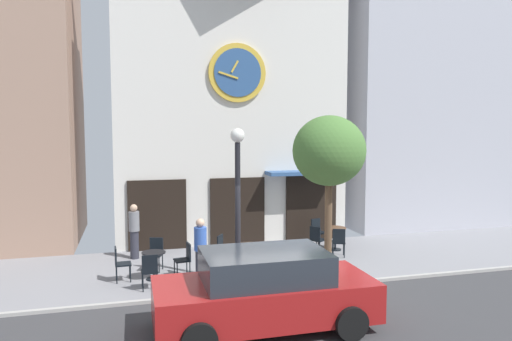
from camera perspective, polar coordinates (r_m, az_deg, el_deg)
ground_plane at (r=10.93m, az=2.91°, el=-16.11°), size 24.37×11.45×0.13m
clock_building at (r=17.18m, az=-3.32°, el=11.26°), size 8.06×3.95×11.26m
neighbor_building_right at (r=21.34m, az=19.14°, el=12.77°), size 6.93×4.21×13.85m
street_lamp at (r=11.97m, az=-2.24°, el=-4.17°), size 0.36×0.36×3.96m
street_tree at (r=12.58m, az=8.92°, el=2.26°), size 1.98×1.78×4.30m
cafe_table_center_left at (r=12.73m, az=-12.36°, el=-10.75°), size 0.62×0.62×0.73m
cafe_table_near_curb at (r=13.17m, az=-1.09°, el=-9.86°), size 0.76×0.76×0.74m
cafe_table_near_door at (r=15.61m, az=9.65°, el=-7.66°), size 0.70×0.70×0.74m
cafe_chair_corner at (r=14.76m, az=10.06°, el=-8.37°), size 0.52×0.52×0.90m
cafe_chair_outer at (r=16.15m, az=7.50°, el=-7.19°), size 0.51×0.51×0.90m
cafe_chair_mid_row at (r=14.98m, az=7.42°, el=-8.14°), size 0.56×0.56×0.90m
cafe_chair_left_end at (r=13.63m, az=-4.02°, el=-9.42°), size 0.55×0.55×0.90m
cafe_chair_curbside at (r=12.77m, az=-16.29°, el=-10.59°), size 0.42×0.42×0.90m
cafe_chair_right_end at (r=11.91m, az=-12.84°, el=-11.64°), size 0.41×0.41×0.90m
cafe_chair_facing_wall at (r=12.82m, az=-8.66°, el=-10.38°), size 0.45×0.45×0.90m
cafe_chair_facing_street at (r=13.53m, az=-12.15°, el=-9.63°), size 0.51×0.51×0.90m
pedestrian_blue at (r=12.15m, az=-6.79°, el=-9.59°), size 0.45×0.45×1.67m
pedestrian_grey at (r=14.79m, az=-14.64°, el=-7.11°), size 0.45×0.45×1.67m
parked_car_red at (r=9.46m, az=1.06°, el=-14.44°), size 4.31×2.04×1.55m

